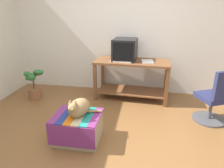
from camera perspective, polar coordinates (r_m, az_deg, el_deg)
ground_plane at (r=2.87m, az=-1.79°, el=-16.41°), size 14.00×14.00×0.00m
back_wall at (r=4.34m, az=3.53°, el=14.81°), size 8.00×0.10×2.60m
desk at (r=4.03m, az=5.61°, el=3.16°), size 1.47×0.72×0.78m
tv_monitor at (r=3.99m, az=3.68°, el=9.63°), size 0.47×0.55×0.41m
keyboard at (r=3.86m, az=2.62°, el=6.42°), size 0.41×0.19×0.02m
book at (r=3.90m, az=9.98°, el=6.26°), size 0.24×0.29×0.02m
ottoman_with_blanket at (r=2.87m, az=-9.64°, el=-11.99°), size 0.63×0.53×0.38m
cat at (r=2.71m, az=-9.35°, el=-6.51°), size 0.43×0.42×0.28m
potted_plant at (r=4.33m, az=-20.92°, el=-0.24°), size 0.40×0.38×0.61m
office_chair at (r=3.55m, az=27.01°, el=-3.99°), size 0.56×0.56×0.89m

